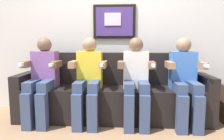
# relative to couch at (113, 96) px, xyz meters

# --- Properties ---
(ground_plane) EXTENTS (6.47, 6.47, 0.00)m
(ground_plane) POSITION_rel_couch_xyz_m (0.00, -0.33, -0.31)
(ground_plane) COLOR #8C6B4C
(back_wall_assembly) EXTENTS (4.98, 0.10, 2.60)m
(back_wall_assembly) POSITION_rel_couch_xyz_m (-0.00, 0.44, 0.99)
(back_wall_assembly) COLOR silver
(back_wall_assembly) RESTS_ON ground_plane
(couch) EXTENTS (2.58, 0.58, 0.90)m
(couch) POSITION_rel_couch_xyz_m (0.00, 0.00, 0.00)
(couch) COLOR black
(couch) RESTS_ON ground_plane
(person_leftmost) EXTENTS (0.46, 0.56, 1.11)m
(person_leftmost) POSITION_rel_couch_xyz_m (-0.91, -0.17, 0.29)
(person_leftmost) COLOR #8C59A5
(person_leftmost) RESTS_ON ground_plane
(person_left_center) EXTENTS (0.46, 0.56, 1.11)m
(person_left_center) POSITION_rel_couch_xyz_m (-0.30, -0.17, 0.29)
(person_left_center) COLOR yellow
(person_left_center) RESTS_ON ground_plane
(person_right_center) EXTENTS (0.46, 0.56, 1.11)m
(person_right_center) POSITION_rel_couch_xyz_m (0.30, -0.17, 0.29)
(person_right_center) COLOR white
(person_right_center) RESTS_ON ground_plane
(person_rightmost) EXTENTS (0.46, 0.56, 1.11)m
(person_rightmost) POSITION_rel_couch_xyz_m (0.91, -0.17, 0.29)
(person_rightmost) COLOR #3F72CC
(person_rightmost) RESTS_ON ground_plane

